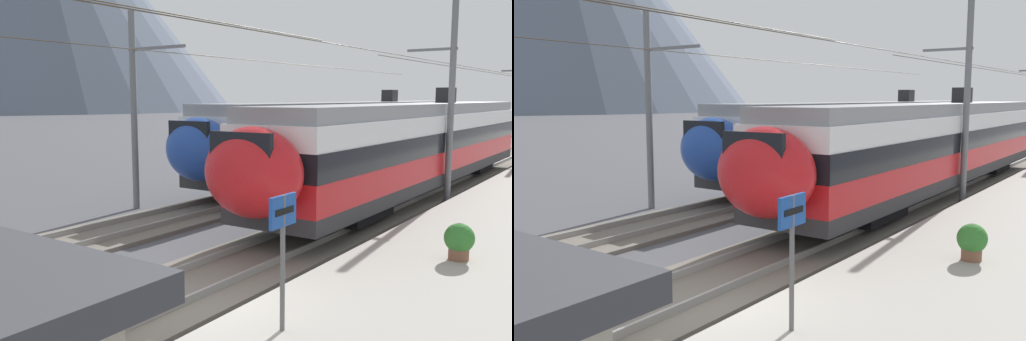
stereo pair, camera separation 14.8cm
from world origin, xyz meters
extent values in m
plane|color=#4C4C51|center=(0.00, 0.00, 0.00)|extent=(400.00, 400.00, 0.00)
cube|color=#6B6359|center=(0.00, 1.08, 0.06)|extent=(120.00, 3.00, 0.12)
cube|color=gray|center=(0.00, 0.36, 0.20)|extent=(120.00, 0.07, 0.16)
cube|color=gray|center=(0.00, 1.79, 0.20)|extent=(120.00, 0.07, 0.16)
cube|color=#6B6359|center=(0.00, 6.18, 0.06)|extent=(120.00, 3.00, 0.12)
cube|color=gray|center=(0.00, 5.46, 0.20)|extent=(120.00, 0.07, 0.16)
cube|color=#2D2D30|center=(15.56, 1.08, 0.92)|extent=(23.12, 2.92, 0.45)
cube|color=red|center=(15.56, 1.08, 1.57)|extent=(23.12, 2.92, 0.85)
cube|color=black|center=(15.56, 1.08, 2.38)|extent=(23.12, 2.96, 0.75)
cube|color=white|center=(15.56, 1.08, 3.08)|extent=(23.12, 2.92, 0.65)
cube|color=gray|center=(15.56, 1.08, 3.62)|extent=(22.82, 2.72, 0.45)
cube|color=black|center=(8.39, 1.08, 0.49)|extent=(2.80, 2.34, 0.42)
cube|color=black|center=(22.72, 1.08, 0.49)|extent=(2.80, 2.34, 0.42)
ellipsoid|color=red|center=(3.44, 1.08, 2.27)|extent=(1.80, 2.69, 2.25)
cube|color=black|center=(2.94, 1.08, 2.70)|extent=(0.16, 1.75, 1.19)
cube|color=black|center=(19.02, 1.08, 4.20)|extent=(0.90, 0.70, 0.70)
cube|color=#2D2D30|center=(20.99, 6.18, 0.92)|extent=(26.27, 2.95, 0.45)
cube|color=#1E429E|center=(20.99, 6.18, 1.57)|extent=(26.27, 2.95, 0.85)
cube|color=black|center=(20.99, 6.18, 2.38)|extent=(26.27, 2.99, 0.75)
cube|color=white|center=(20.99, 6.18, 3.08)|extent=(26.27, 2.95, 0.65)
cube|color=gray|center=(20.99, 6.18, 3.62)|extent=(25.97, 2.75, 0.45)
cube|color=black|center=(12.85, 6.18, 0.49)|extent=(2.80, 2.36, 0.42)
cube|color=black|center=(29.13, 6.18, 0.49)|extent=(2.80, 2.36, 0.42)
ellipsoid|color=#1E429E|center=(7.30, 6.18, 2.27)|extent=(1.80, 2.71, 2.25)
cube|color=black|center=(6.80, 6.18, 2.70)|extent=(0.16, 1.77, 1.19)
cube|color=black|center=(24.93, 6.18, 4.20)|extent=(0.90, 0.70, 0.70)
cylinder|color=slate|center=(14.17, -0.55, 3.98)|extent=(0.24, 0.24, 7.96)
cube|color=slate|center=(14.17, 0.26, 5.92)|extent=(0.10, 1.93, 0.10)
cylinder|color=#473823|center=(14.17, 1.08, 5.67)|extent=(40.98, 0.02, 0.02)
cylinder|color=#473823|center=(31.40, 1.08, 5.55)|extent=(40.98, 0.02, 0.02)
cylinder|color=slate|center=(6.50, 8.56, 3.58)|extent=(0.24, 0.24, 7.15)
cube|color=slate|center=(6.50, 7.37, 5.79)|extent=(0.10, 2.68, 0.10)
cylinder|color=#473823|center=(6.50, 6.18, 5.54)|extent=(40.98, 0.02, 0.02)
cylinder|color=#59595B|center=(-0.25, -2.13, 1.49)|extent=(0.08, 0.08, 2.20)
cube|color=#19479E|center=(-0.25, -2.13, 2.34)|extent=(0.70, 0.06, 0.50)
cube|color=black|center=(-0.25, -2.17, 2.34)|extent=(0.52, 0.01, 0.10)
cylinder|color=brown|center=(5.37, -3.36, 0.54)|extent=(0.46, 0.46, 0.31)
sphere|color=#33752D|center=(5.37, -3.36, 0.90)|extent=(0.68, 0.68, 0.68)
sphere|color=#DB5193|center=(5.37, -3.36, 1.05)|extent=(0.38, 0.38, 0.38)
camera|label=1|loc=(-7.38, -6.64, 4.09)|focal=38.71mm
camera|label=2|loc=(-7.29, -6.76, 4.09)|focal=38.71mm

